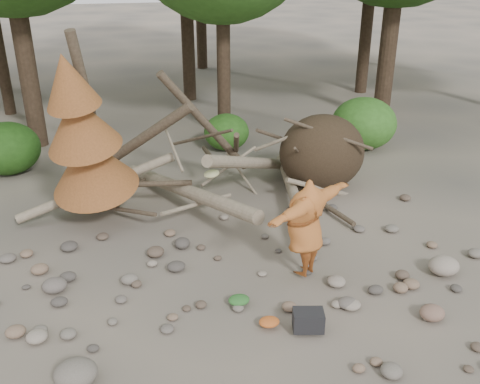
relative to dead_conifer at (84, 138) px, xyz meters
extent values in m
plane|color=#514C44|center=(3.12, -3.37, -2.11)|extent=(120.00, 120.00, 0.00)
ellipsoid|color=#332619|center=(5.72, 0.93, -1.12)|extent=(2.20, 1.87, 1.98)
cylinder|color=gray|center=(2.12, 0.33, -1.56)|extent=(2.61, 5.11, 1.08)
cylinder|color=gray|center=(3.92, 0.83, -1.21)|extent=(3.18, 3.71, 1.90)
cylinder|color=brown|center=(0.92, 1.23, -0.71)|extent=(3.08, 1.91, 2.49)
cylinder|color=gray|center=(4.72, 0.13, -1.76)|extent=(1.13, 4.98, 0.43)
cylinder|color=brown|center=(2.82, 1.43, -0.31)|extent=(2.39, 1.03, 2.89)
cylinder|color=gray|center=(0.12, 0.63, -1.41)|extent=(3.71, 0.86, 1.20)
cylinder|color=#4C3F30|center=(0.62, 0.13, -1.81)|extent=(1.52, 1.70, 0.49)
cylinder|color=gray|center=(3.32, 1.03, -1.31)|extent=(1.57, 0.85, 0.69)
cylinder|color=#4C3F30|center=(4.92, 1.53, -0.91)|extent=(1.92, 1.25, 1.10)
cylinder|color=gray|center=(1.92, 0.83, -0.61)|extent=(0.37, 1.42, 0.85)
cylinder|color=#4C3F30|center=(5.32, -0.17, -1.96)|extent=(0.79, 2.54, 0.12)
cylinder|color=gray|center=(2.32, -0.27, -1.66)|extent=(1.78, 1.11, 0.29)
cylinder|color=#4C3F30|center=(0.22, 0.43, 0.09)|extent=(0.67, 1.13, 4.35)
cone|color=brown|center=(0.06, 0.12, -0.61)|extent=(2.06, 2.13, 1.86)
cone|color=brown|center=(-0.05, -0.09, 0.39)|extent=(1.71, 1.78, 1.65)
cone|color=brown|center=(-0.14, -0.28, 1.29)|extent=(1.23, 1.30, 1.41)
cylinder|color=#38281C|center=(4.12, 5.83, 1.46)|extent=(0.44, 0.44, 7.14)
ellipsoid|color=#214B14|center=(-2.38, 3.83, -1.39)|extent=(1.80, 1.80, 1.44)
ellipsoid|color=#2C5F1B|center=(3.92, 4.43, -1.55)|extent=(1.40, 1.40, 1.12)
ellipsoid|color=#367023|center=(8.12, 3.63, -1.31)|extent=(2.00, 2.00, 1.60)
imported|color=#AD5C27|center=(3.96, -2.93, -1.06)|extent=(2.32, 1.91, 1.94)
cylinder|color=#96935F|center=(2.25, -2.79, 0.11)|extent=(0.31, 0.32, 0.09)
cube|color=black|center=(3.50, -4.52, -1.94)|extent=(0.56, 0.43, 0.33)
ellipsoid|color=#295F26|center=(2.55, -3.59, -2.04)|extent=(0.38, 0.31, 0.14)
ellipsoid|color=#B2521E|center=(2.91, -4.28, -2.05)|extent=(0.35, 0.28, 0.13)
ellipsoid|color=#696157|center=(-0.13, -4.90, -1.92)|extent=(0.63, 0.56, 0.38)
ellipsoid|color=#7D5E4E|center=(5.66, -4.66, -1.98)|extent=(0.43, 0.38, 0.26)
ellipsoid|color=gray|center=(6.62, -3.45, -1.93)|extent=(0.59, 0.53, 0.36)
ellipsoid|color=#615952|center=(-0.65, -2.45, -1.98)|extent=(0.45, 0.40, 0.27)
camera|label=1|loc=(0.90, -11.15, 3.61)|focal=40.00mm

